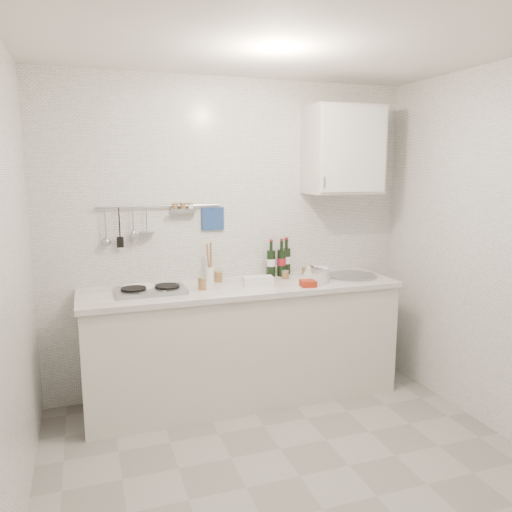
{
  "coord_description": "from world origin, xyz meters",
  "views": [
    {
      "loc": [
        -1.12,
        -2.46,
        1.8
      ],
      "look_at": [
        0.04,
        0.9,
        1.18
      ],
      "focal_mm": 35.0,
      "sensor_mm": 36.0,
      "label": 1
    }
  ],
  "objects_px": {
    "plate_stack_hob": "(138,288)",
    "utensil_crock": "(210,273)",
    "plate_stack_sink": "(316,275)",
    "wine_bottles": "(280,257)",
    "wall_cabinet": "(344,150)"
  },
  "relations": [
    {
      "from": "plate_stack_sink",
      "to": "utensil_crock",
      "type": "height_order",
      "value": "utensil_crock"
    },
    {
      "from": "plate_stack_sink",
      "to": "wine_bottles",
      "type": "distance_m",
      "value": 0.38
    },
    {
      "from": "plate_stack_hob",
      "to": "plate_stack_sink",
      "type": "relative_size",
      "value": 1.0
    },
    {
      "from": "plate_stack_hob",
      "to": "wine_bottles",
      "type": "relative_size",
      "value": 0.79
    },
    {
      "from": "wall_cabinet",
      "to": "plate_stack_hob",
      "type": "distance_m",
      "value": 1.96
    },
    {
      "from": "plate_stack_hob",
      "to": "utensil_crock",
      "type": "xyz_separation_m",
      "value": [
        0.57,
        0.12,
        0.06
      ]
    },
    {
      "from": "plate_stack_hob",
      "to": "plate_stack_sink",
      "type": "bearing_deg",
      "value": -6.77
    },
    {
      "from": "wall_cabinet",
      "to": "wine_bottles",
      "type": "xyz_separation_m",
      "value": [
        -0.5,
        0.12,
        -0.87
      ]
    },
    {
      "from": "plate_stack_sink",
      "to": "wall_cabinet",
      "type": "bearing_deg",
      "value": 32.0
    },
    {
      "from": "plate_stack_hob",
      "to": "utensil_crock",
      "type": "bearing_deg",
      "value": 11.67
    },
    {
      "from": "plate_stack_hob",
      "to": "utensil_crock",
      "type": "height_order",
      "value": "utensil_crock"
    },
    {
      "from": "utensil_crock",
      "to": "plate_stack_hob",
      "type": "bearing_deg",
      "value": -168.33
    },
    {
      "from": "wine_bottles",
      "to": "utensil_crock",
      "type": "relative_size",
      "value": 0.97
    },
    {
      "from": "plate_stack_hob",
      "to": "utensil_crock",
      "type": "distance_m",
      "value": 0.58
    },
    {
      "from": "plate_stack_sink",
      "to": "wine_bottles",
      "type": "xyz_separation_m",
      "value": [
        -0.18,
        0.32,
        0.1
      ]
    }
  ]
}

